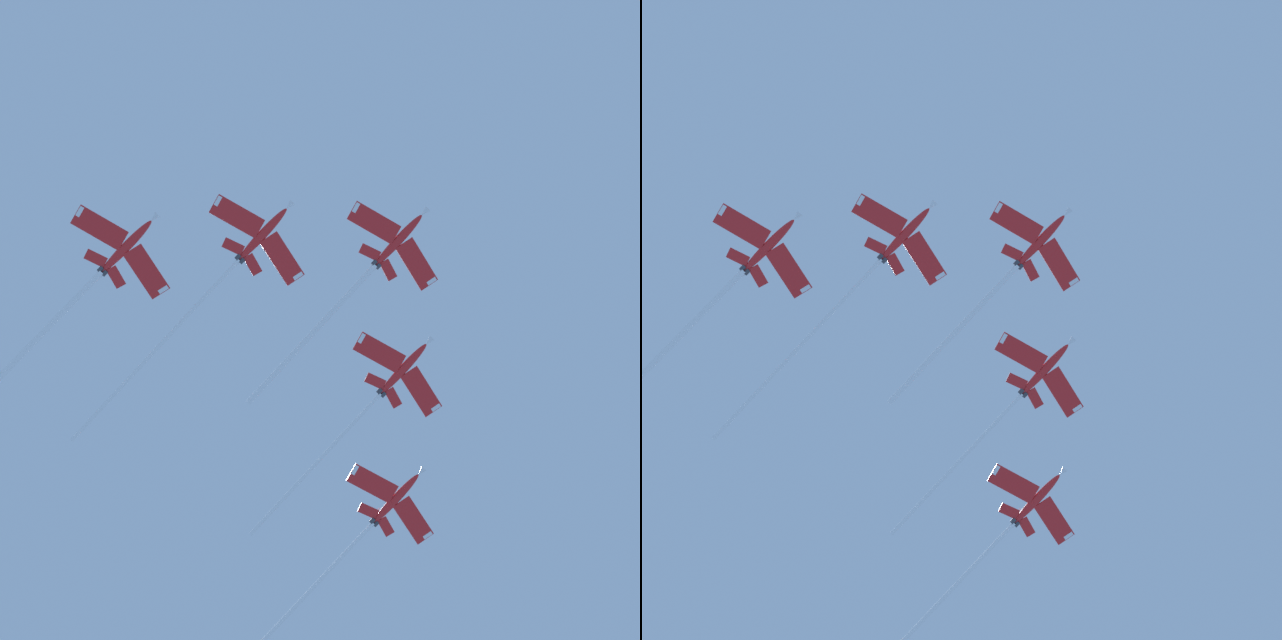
% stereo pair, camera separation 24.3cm
% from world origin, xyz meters
% --- Properties ---
extents(jet_lead, '(29.05, 39.21, 10.89)m').
position_xyz_m(jet_lead, '(-16.76, -10.21, 155.90)').
color(jet_lead, red).
extents(jet_left_wing, '(29.51, 40.05, 11.06)m').
position_xyz_m(jet_left_wing, '(-24.21, -29.27, 152.82)').
color(jet_left_wing, red).
extents(jet_right_wing, '(33.70, 46.66, 13.15)m').
position_xyz_m(jet_right_wing, '(6.22, -13.02, 153.52)').
color(jet_right_wing, red).
extents(jet_left_outer, '(34.42, 47.66, 12.63)m').
position_xyz_m(jet_left_outer, '(-26.06, -55.97, 148.57)').
color(jet_left_outer, red).
extents(jet_right_outer, '(31.70, 41.80, 11.06)m').
position_xyz_m(jet_right_outer, '(29.78, -21.27, 149.40)').
color(jet_right_outer, red).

